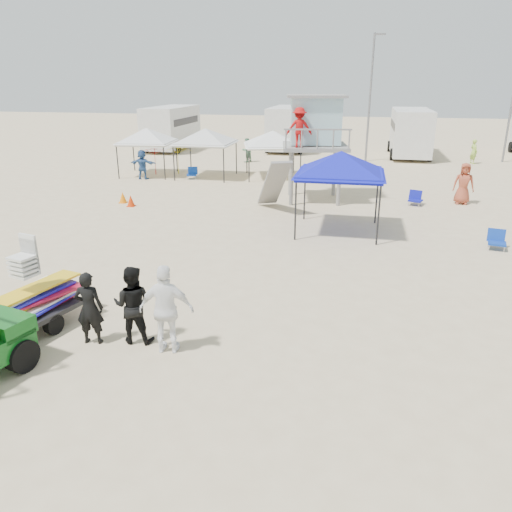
% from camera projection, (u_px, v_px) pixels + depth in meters
% --- Properties ---
extents(ground, '(140.00, 140.00, 0.00)m').
position_uv_depth(ground, '(198.00, 369.00, 9.54)').
color(ground, beige).
rests_on(ground, ground).
extents(surf_trailer, '(1.54, 2.27, 1.90)m').
position_uv_depth(surf_trailer, '(33.00, 297.00, 10.84)').
color(surf_trailer, black).
rests_on(surf_trailer, ground).
extents(man_left, '(0.63, 0.47, 1.59)m').
position_uv_depth(man_left, '(89.00, 308.00, 10.26)').
color(man_left, black).
rests_on(man_left, ground).
extents(man_mid, '(0.88, 0.73, 1.68)m').
position_uv_depth(man_mid, '(133.00, 305.00, 10.31)').
color(man_mid, black).
rests_on(man_mid, ground).
extents(man_right, '(1.14, 0.60, 1.86)m').
position_uv_depth(man_right, '(167.00, 310.00, 9.89)').
color(man_right, white).
rests_on(man_right, ground).
extents(lifeguard_tower, '(3.24, 3.24, 4.50)m').
position_uv_depth(lifeguard_tower, '(314.00, 125.00, 21.94)').
color(lifeguard_tower, gray).
rests_on(lifeguard_tower, ground).
extents(canopy_blue, '(2.92, 2.92, 3.29)m').
position_uv_depth(canopy_blue, '(341.00, 155.00, 17.34)').
color(canopy_blue, black).
rests_on(canopy_blue, ground).
extents(canopy_white_a, '(2.96, 2.96, 3.10)m').
position_uv_depth(canopy_white_a, '(205.00, 131.00, 27.43)').
color(canopy_white_a, black).
rests_on(canopy_white_a, ground).
extents(canopy_white_b, '(3.08, 3.08, 3.06)m').
position_uv_depth(canopy_white_b, '(146.00, 131.00, 28.10)').
color(canopy_white_b, black).
rests_on(canopy_white_b, ground).
extents(canopy_white_c, '(3.61, 3.61, 2.97)m').
position_uv_depth(canopy_white_c, '(273.00, 133.00, 27.49)').
color(canopy_white_c, black).
rests_on(canopy_white_c, ground).
extents(umbrella_a, '(2.12, 2.14, 1.57)m').
position_uv_depth(umbrella_a, '(155.00, 161.00, 28.74)').
color(umbrella_a, red).
rests_on(umbrella_a, ground).
extents(umbrella_b, '(2.48, 2.48, 1.60)m').
position_uv_depth(umbrella_b, '(178.00, 160.00, 28.93)').
color(umbrella_b, yellow).
rests_on(umbrella_b, ground).
extents(cone_near, '(0.34, 0.34, 0.50)m').
position_uv_depth(cone_near, '(131.00, 201.00, 21.70)').
color(cone_near, red).
rests_on(cone_near, ground).
extents(cone_far, '(0.34, 0.34, 0.50)m').
position_uv_depth(cone_far, '(123.00, 197.00, 22.32)').
color(cone_far, orange).
rests_on(cone_far, ground).
extents(beach_chair_a, '(0.68, 0.74, 0.64)m').
position_uv_depth(beach_chair_a, '(192.00, 173.00, 27.76)').
color(beach_chair_a, '#0F3DAA').
rests_on(beach_chair_a, ground).
extents(beach_chair_b, '(0.63, 0.68, 0.64)m').
position_uv_depth(beach_chair_b, '(497.00, 239.00, 16.24)').
color(beach_chair_b, '#0D3297').
rests_on(beach_chair_b, ground).
extents(beach_chair_c, '(0.68, 0.74, 0.64)m').
position_uv_depth(beach_chair_c, '(415.00, 198.00, 21.93)').
color(beach_chair_c, '#0E1299').
rests_on(beach_chair_c, ground).
extents(rv_far_left, '(2.64, 6.80, 3.25)m').
position_uv_depth(rv_far_left, '(171.00, 126.00, 38.94)').
color(rv_far_left, silver).
rests_on(rv_far_left, ground).
extents(rv_mid_left, '(2.65, 6.50, 3.25)m').
position_uv_depth(rv_mid_left, '(288.00, 126.00, 38.56)').
color(rv_mid_left, silver).
rests_on(rv_mid_left, ground).
extents(rv_mid_right, '(2.64, 7.00, 3.25)m').
position_uv_depth(rv_mid_right, '(410.00, 131.00, 35.41)').
color(rv_mid_right, silver).
rests_on(rv_mid_right, ground).
extents(light_pole_left, '(0.14, 0.14, 8.00)m').
position_uv_depth(light_pole_left, '(370.00, 99.00, 32.50)').
color(light_pole_left, slate).
rests_on(light_pole_left, ground).
extents(light_pole_right, '(0.14, 0.14, 8.00)m').
position_uv_depth(light_pole_right, '(512.00, 100.00, 32.12)').
color(light_pole_right, slate).
rests_on(light_pole_right, ground).
extents(distant_beachgoers, '(19.98, 12.65, 1.81)m').
position_uv_depth(distant_beachgoers, '(289.00, 163.00, 27.67)').
color(distant_beachgoers, '#325A98').
rests_on(distant_beachgoers, ground).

